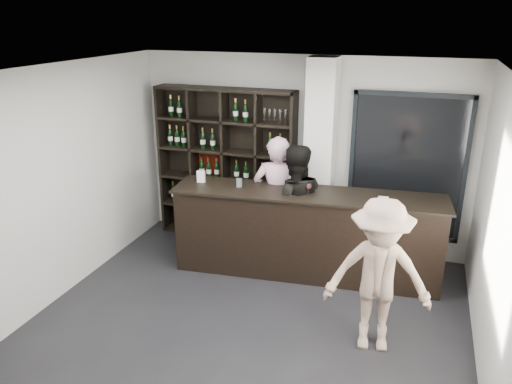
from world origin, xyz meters
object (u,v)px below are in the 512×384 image
(taster_pink, at_px, (277,200))
(customer, at_px, (378,276))
(wine_shelf, at_px, (226,165))
(tasting_counter, at_px, (306,234))
(taster_black, at_px, (294,209))

(taster_pink, bearing_deg, customer, 124.90)
(wine_shelf, relative_size, tasting_counter, 0.66)
(wine_shelf, bearing_deg, customer, -39.95)
(taster_black, bearing_deg, tasting_counter, 131.74)
(tasting_counter, distance_m, taster_black, 0.38)
(tasting_counter, relative_size, customer, 2.11)
(taster_pink, xyz_separation_m, taster_black, (0.29, -0.17, -0.03))
(taster_pink, relative_size, taster_black, 1.03)
(wine_shelf, xyz_separation_m, taster_pink, (1.00, -0.55, -0.27))
(tasting_counter, xyz_separation_m, customer, (1.08, -1.35, 0.26))
(wine_shelf, relative_size, taster_pink, 1.28)
(taster_pink, height_order, customer, taster_pink)
(taster_black, bearing_deg, customer, 108.86)
(taster_black, bearing_deg, wine_shelf, -51.94)
(wine_shelf, distance_m, taster_pink, 1.17)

